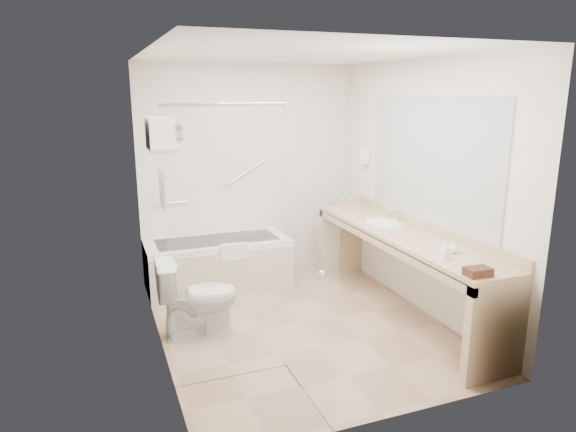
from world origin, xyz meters
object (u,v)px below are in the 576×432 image
object	(u,v)px
vanity_counter	(401,253)
amenity_basket	(478,272)
water_bottle_left	(350,199)
bathtub	(218,263)
toilet	(198,297)

from	to	relation	value
vanity_counter	amenity_basket	world-z (taller)	vanity_counter
vanity_counter	water_bottle_left	bearing A→B (deg)	86.99
water_bottle_left	amenity_basket	bearing A→B (deg)	-94.98
bathtub	amenity_basket	xyz separation A→B (m)	(1.37, -2.62, 0.61)
bathtub	toilet	distance (m)	1.21
vanity_counter	amenity_basket	xyz separation A→B (m)	(-0.15, -1.23, 0.24)
vanity_counter	amenity_basket	size ratio (longest dim) A/B	14.10
toilet	amenity_basket	distance (m)	2.42
amenity_basket	water_bottle_left	distance (m)	2.48
bathtub	water_bottle_left	world-z (taller)	water_bottle_left
bathtub	amenity_basket	bearing A→B (deg)	-62.34
vanity_counter	bathtub	bearing A→B (deg)	137.65
bathtub	vanity_counter	xyz separation A→B (m)	(1.52, -1.39, 0.36)
toilet	amenity_basket	world-z (taller)	amenity_basket
bathtub	toilet	size ratio (longest dim) A/B	2.18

